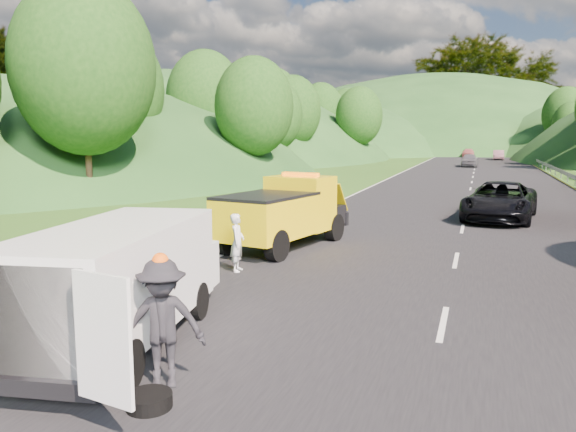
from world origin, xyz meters
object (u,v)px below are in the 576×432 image
at_px(woman, 238,272).
at_px(tow_truck, 285,212).
at_px(child, 199,287).
at_px(spare_tire, 149,409).
at_px(worker, 164,387).
at_px(white_van, 120,278).
at_px(suitcase, 171,266).
at_px(passing_suv, 499,220).

bearing_deg(woman, tow_truck, -13.77).
xyz_separation_m(woman, child, (-0.28, -1.74, 0.00)).
xyz_separation_m(woman, spare_tire, (2.04, -7.54, 0.00)).
bearing_deg(worker, tow_truck, 72.11).
distance_m(white_van, spare_tire, 2.89).
xyz_separation_m(white_van, woman, (-0.27, 5.61, -1.22)).
distance_m(tow_truck, child, 5.51).
distance_m(suitcase, passing_suv, 16.03).
bearing_deg(tow_truck, white_van, -77.19).
bearing_deg(passing_suv, woman, -111.91).
height_order(tow_truck, passing_suv, tow_truck).
xyz_separation_m(woman, suitcase, (-1.36, -1.21, 0.32)).
xyz_separation_m(child, worker, (2.15, -5.14, 0.00)).
relative_size(tow_truck, passing_suv, 1.00).
xyz_separation_m(spare_tire, passing_suv, (5.03, 19.95, 0.00)).
bearing_deg(suitcase, passing_suv, 58.29).
xyz_separation_m(tow_truck, suitcase, (-1.46, -4.85, -0.87)).
relative_size(suitcase, spare_tire, 1.02).
relative_size(white_van, child, 6.44).
height_order(white_van, suitcase, white_van).
distance_m(white_van, child, 4.10).
bearing_deg(passing_suv, worker, -97.33).
xyz_separation_m(tow_truck, spare_tire, (1.94, -11.17, -1.19)).
bearing_deg(child, suitcase, 163.24).
height_order(worker, suitcase, worker).
relative_size(tow_truck, child, 5.99).
bearing_deg(woman, child, 158.80).
xyz_separation_m(tow_truck, passing_suv, (6.96, 8.78, -1.19)).
bearing_deg(tow_truck, suitcase, -94.98).
relative_size(white_van, spare_tire, 10.20).
distance_m(white_van, suitcase, 4.77).
relative_size(worker, spare_tire, 3.05).
height_order(suitcase, spare_tire, suitcase).
bearing_deg(spare_tire, tow_truck, 99.83).
xyz_separation_m(worker, passing_suv, (5.19, 19.30, 0.00)).
bearing_deg(white_van, suitcase, 100.74).
xyz_separation_m(child, spare_tire, (2.31, -5.80, 0.00)).
xyz_separation_m(suitcase, spare_tire, (3.40, -6.32, -0.32)).
bearing_deg(woman, white_van, 170.55).
bearing_deg(child, woman, 89.94).
relative_size(suitcase, passing_suv, 0.11).
relative_size(woman, spare_tire, 2.52).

